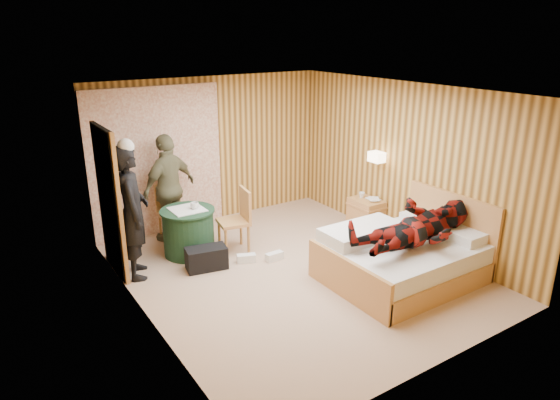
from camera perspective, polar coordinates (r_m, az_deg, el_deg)
floor at (r=7.09m, az=1.48°, el=-8.16°), size 4.20×5.00×0.01m
ceiling at (r=6.35m, az=1.68°, el=12.35°), size 4.20×5.00×0.01m
wall_back at (r=8.71m, az=-7.87°, el=5.65°), size 4.20×0.02×2.50m
wall_left at (r=5.74m, az=-15.93°, el=-1.98°), size 0.02×5.00×2.50m
wall_right at (r=7.95m, az=14.14°, el=3.97°), size 0.02×5.00×2.50m
curtain at (r=8.29m, az=-13.89°, el=4.23°), size 2.20×0.08×2.40m
doorway at (r=7.11m, az=-18.96°, el=-0.18°), size 0.06×0.90×2.05m
wall_lamp at (r=8.12m, az=11.01°, el=4.86°), size 0.26×0.24×0.16m
bed at (r=6.98m, az=13.72°, el=-6.38°), size 1.98×1.53×1.05m
nightstand at (r=8.48m, az=9.79°, el=-1.67°), size 0.42×0.57×0.55m
round_table at (r=7.60m, az=-10.41°, el=-3.54°), size 0.81×0.81×0.72m
chair_far at (r=8.10m, az=-12.32°, el=-0.89°), size 0.44×0.44×0.93m
chair_near at (r=7.56m, az=-4.76°, el=-1.77°), size 0.51×0.51×0.97m
duffel_bag at (r=7.17m, az=-8.40°, el=-6.59°), size 0.61×0.40×0.32m
sneaker_left at (r=7.39m, az=-0.65°, el=-6.46°), size 0.27×0.12×0.12m
sneaker_right at (r=7.34m, az=-3.87°, el=-6.66°), size 0.29×0.20×0.12m
woman_standing at (r=6.92m, az=-16.55°, el=-1.38°), size 0.59×0.76×1.84m
man_at_table at (r=8.03m, az=-12.53°, el=1.35°), size 1.09×0.76×1.72m
man_on_bed at (r=6.61m, az=15.71°, el=-1.88°), size 0.86×0.67×1.77m
book_lower at (r=8.35m, az=10.13°, el=0.00°), size 0.18×0.24×0.02m
book_upper at (r=8.34m, az=10.14°, el=0.13°), size 0.27×0.28×0.02m
cup_nightstand at (r=8.46m, az=9.32°, el=0.56°), size 0.11×0.11×0.09m
cup_table at (r=7.45m, az=-9.73°, el=-0.63°), size 0.16×0.16×0.10m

